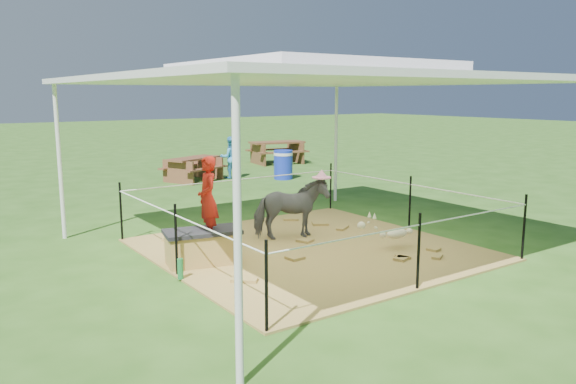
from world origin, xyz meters
TOP-DOWN VIEW (x-y plane):
  - ground at (0.00, 0.00)m, footprint 90.00×90.00m
  - hay_patch at (0.00, 0.00)m, footprint 4.60×4.60m
  - canopy_tent at (0.00, 0.00)m, footprint 6.30×6.30m
  - rope_fence at (0.00, -0.00)m, footprint 4.54×4.54m
  - straw_bale at (-1.75, 0.24)m, footprint 1.08×0.70m
  - dark_cloth at (-1.75, 0.24)m, footprint 1.16×0.77m
  - woman at (-1.65, 0.24)m, footprint 0.37×0.49m
  - green_bottle at (-2.30, -0.21)m, footprint 0.09×0.09m
  - pony at (0.10, 0.66)m, footprint 1.33×0.91m
  - pink_hat at (0.10, 0.66)m, footprint 0.32×0.32m
  - foal at (1.14, -0.78)m, footprint 1.00×0.57m
  - trash_barrel at (3.90, 6.45)m, footprint 0.62×0.62m
  - picnic_table_near at (1.61, 7.62)m, footprint 1.92×1.68m
  - picnic_table_far at (5.80, 9.62)m, footprint 2.08×1.65m
  - distant_person at (2.71, 7.46)m, footprint 0.68×0.58m

SIDE VIEW (x-z plane):
  - ground at x=0.00m, z-range 0.00..0.00m
  - hay_patch at x=0.00m, z-range 0.00..0.03m
  - green_bottle at x=-2.30m, z-range 0.03..0.31m
  - straw_bale at x=-1.75m, z-range 0.03..0.47m
  - foal at x=1.14m, z-range 0.03..0.58m
  - picnic_table_near at x=1.61m, z-range 0.00..0.67m
  - picnic_table_far at x=5.80m, z-range 0.00..0.78m
  - trash_barrel at x=3.90m, z-range 0.00..0.84m
  - dark_cloth at x=-1.75m, z-range 0.47..0.53m
  - pony at x=0.10m, z-range 0.03..1.06m
  - distant_person at x=2.71m, z-range 0.00..1.22m
  - rope_fence at x=0.00m, z-range 0.14..1.14m
  - woman at x=-1.65m, z-range 0.47..1.68m
  - pink_hat at x=0.10m, z-range 1.06..1.20m
  - canopy_tent at x=0.00m, z-range 1.24..4.14m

